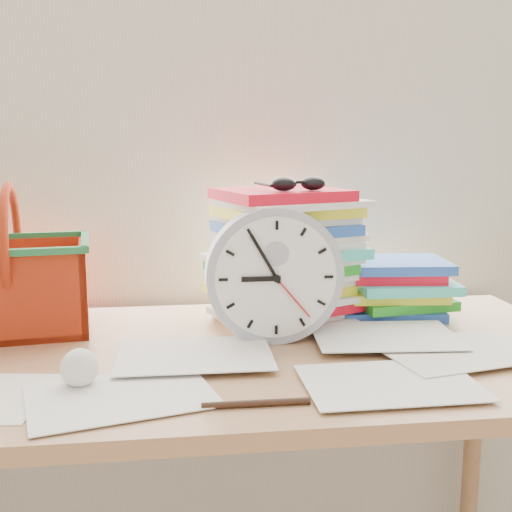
{
  "coord_description": "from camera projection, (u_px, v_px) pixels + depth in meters",
  "views": [
    {
      "loc": [
        -0.11,
        0.45,
        1.14
      ],
      "look_at": [
        0.05,
        1.6,
        0.93
      ],
      "focal_mm": 45.0,
      "sensor_mm": 36.0,
      "label": 1
    }
  ],
  "objects": [
    {
      "name": "curtain",
      "position": [
        215.0,
        70.0,
        1.48
      ],
      "size": [
        2.4,
        0.01,
        2.5
      ],
      "primitive_type": "cube",
      "color": "silver",
      "rests_on": "room_shell"
    },
    {
      "name": "desk",
      "position": [
        232.0,
        388.0,
        1.22
      ],
      "size": [
        1.4,
        0.7,
        0.75
      ],
      "color": "#AA7850",
      "rests_on": "ground"
    },
    {
      "name": "paper_stack",
      "position": [
        286.0,
        256.0,
        1.38
      ],
      "size": [
        0.38,
        0.35,
        0.29
      ],
      "primitive_type": null,
      "rotation": [
        0.0,
        0.0,
        0.38
      ],
      "color": "white",
      "rests_on": "desk"
    },
    {
      "name": "clock",
      "position": [
        274.0,
        275.0,
        1.24
      ],
      "size": [
        0.27,
        0.05,
        0.27
      ],
      "primitive_type": "cylinder",
      "rotation": [
        1.57,
        0.0,
        0.0
      ],
      "color": "#A4A9B7",
      "rests_on": "desk"
    },
    {
      "name": "sunglasses",
      "position": [
        299.0,
        184.0,
        1.29
      ],
      "size": [
        0.15,
        0.13,
        0.03
      ],
      "primitive_type": null,
      "rotation": [
        0.0,
        0.0,
        0.2
      ],
      "color": "black",
      "rests_on": "paper_stack"
    },
    {
      "name": "book_stack",
      "position": [
        398.0,
        288.0,
        1.44
      ],
      "size": [
        0.25,
        0.2,
        0.13
      ],
      "primitive_type": null,
      "rotation": [
        0.0,
        0.0,
        -0.01
      ],
      "color": "white",
      "rests_on": "desk"
    },
    {
      "name": "basket",
      "position": [
        13.0,
        259.0,
        1.31
      ],
      "size": [
        0.33,
        0.27,
        0.3
      ],
      "primitive_type": null,
      "rotation": [
        0.0,
        0.0,
        0.13
      ],
      "color": "red",
      "rests_on": "desk"
    },
    {
      "name": "crumpled_ball",
      "position": [
        79.0,
        368.0,
        1.03
      ],
      "size": [
        0.06,
        0.06,
        0.06
      ],
      "primitive_type": "sphere",
      "color": "white",
      "rests_on": "desk"
    },
    {
      "name": "pen",
      "position": [
        256.0,
        403.0,
        0.95
      ],
      "size": [
        0.16,
        0.01,
        0.01
      ],
      "primitive_type": "cylinder",
      "rotation": [
        0.0,
        1.57,
        -0.01
      ],
      "color": "black",
      "rests_on": "desk"
    },
    {
      "name": "scattered_papers",
      "position": [
        232.0,
        347.0,
        1.21
      ],
      "size": [
        1.26,
        0.42,
        0.02
      ],
      "primitive_type": null,
      "color": "white",
      "rests_on": "desk"
    }
  ]
}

